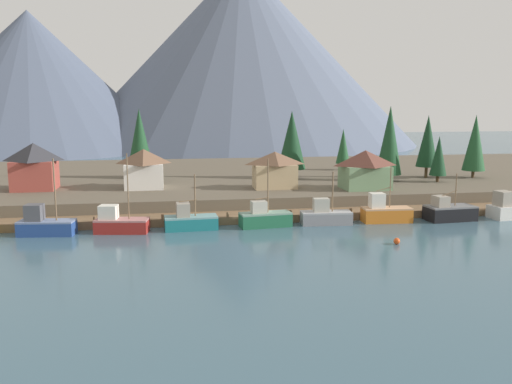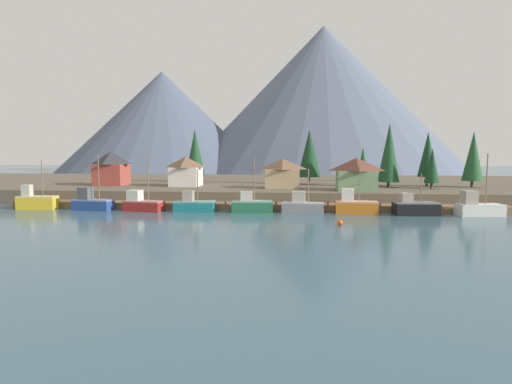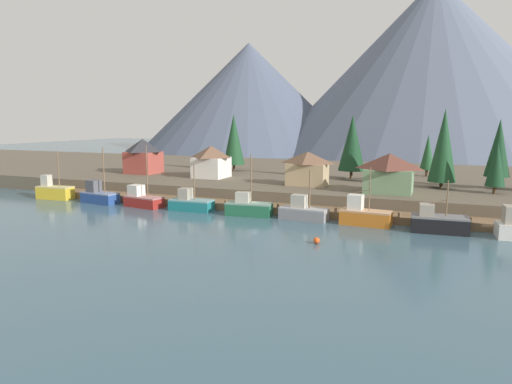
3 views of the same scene
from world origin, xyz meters
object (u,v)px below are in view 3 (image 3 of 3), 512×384
Objects in this scene: channel_buoy at (317,240)px; conifer_back_right at (234,139)px; house_white at (211,161)px; fishing_boat_blue at (99,195)px; fishing_boat_teal at (191,203)px; conifer_mid_left at (498,148)px; conifer_back_left at (443,145)px; conifer_near_left at (496,164)px; fishing_boat_red at (142,199)px; conifer_near_right at (428,152)px; fishing_boat_green at (248,208)px; fishing_boat_orange at (364,215)px; house_green at (389,173)px; fishing_boat_yellow at (54,191)px; fishing_boat_grey at (303,212)px; house_red at (143,156)px; house_tan at (307,168)px; fishing_boat_black at (438,222)px; conifer_mid_right at (352,143)px.

conifer_back_right is at bearing 125.10° from channel_buoy.
fishing_boat_blue is at bearing -120.72° from house_white.
conifer_mid_left is at bearing 24.98° from fishing_boat_teal.
conifer_near_left is at bearing -22.76° from conifer_back_left.
conifer_near_right reaches higher than fishing_boat_red.
fishing_boat_orange is at bearing -5.73° from fishing_boat_green.
house_green is 0.65× the size of conifer_mid_left.
conifer_near_right is (-9.80, 18.35, 0.31)m from conifer_near_left.
fishing_boat_yellow is 9.43m from fishing_boat_blue.
conifer_back_left is at bearing 68.63° from channel_buoy.
fishing_boat_blue is 33.40m from fishing_boat_grey.
conifer_near_left is 20.81m from conifer_near_right.
conifer_mid_left reaches higher than house_green.
fishing_boat_yellow reaches higher than fishing_boat_orange.
fishing_boat_green is at bearing -141.18° from conifer_back_left.
fishing_boat_yellow is 27.05m from house_white.
house_red is at bearing 176.21° from house_white.
fishing_boat_yellow is at bearing -160.03° from house_tan.
fishing_boat_grey is (16.85, 0.07, -0.00)m from fishing_boat_teal.
fishing_boat_orange is 23.37m from conifer_near_left.
conifer_near_left reaches higher than house_tan.
fishing_boat_teal is 39.42m from conifer_back_left.
conifer_back_left is at bearing 53.54° from fishing_boat_grey.
conifer_back_right reaches higher than house_red.
fishing_boat_teal is at bearing 7.48° from fishing_boat_blue.
house_white reaches higher than fishing_boat_teal.
house_green is at bearing 77.99° from channel_buoy.
fishing_boat_yellow is 1.21× the size of fishing_boat_grey.
fishing_boat_green reaches higher than fishing_boat_black.
house_tan is at bearing 43.30° from fishing_boat_red.
conifer_mid_left reaches higher than fishing_boat_teal.
house_white is at bearing 169.04° from house_green.
channel_buoy is (43.20, -29.54, -5.64)m from house_red.
house_red reaches higher than fishing_boat_black.
house_white is 0.56× the size of conifer_mid_left.
conifer_near_left reaches higher than fishing_boat_red.
channel_buoy is (27.47, -28.49, -5.13)m from house_white.
fishing_boat_black is 43.42m from house_white.
conifer_mid_right is at bearing 16.80° from house_white.
conifer_mid_right reaches higher than conifer_near_right.
fishing_boat_yellow is 48.74m from channel_buoy.
fishing_boat_blue is at bearing -154.12° from house_tan.
fishing_boat_teal is 1.03× the size of fishing_boat_black.
fishing_boat_grey is at bearing -145.29° from conifer_near_left.
conifer_near_left is (7.18, 16.77, 5.58)m from fishing_boat_black.
conifer_mid_left is at bearing 58.82° from channel_buoy.
fishing_boat_grey is 15.45m from house_green.
fishing_boat_red is at bearing 160.54° from channel_buoy.
conifer_near_right reaches higher than fishing_boat_orange.
channel_buoy is at bearing -121.18° from conifer_mid_left.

